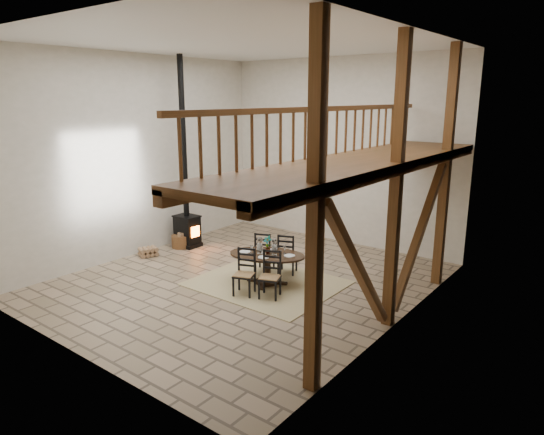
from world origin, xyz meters
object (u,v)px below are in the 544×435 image
Objects in this scene: log_stack at (148,252)px; wood_stove at (186,206)px; dining_table at (267,266)px; log_basket at (181,240)px.

wood_stove is at bearing 83.12° from log_stack.
dining_table reaches higher than log_basket.
dining_table is 0.41× the size of wood_stove.
log_stack is (-0.15, -1.22, -1.01)m from wood_stove.
wood_stove is 9.12× the size of log_stack.
dining_table is 3.60m from log_stack.
log_basket is (-0.05, -0.18, -0.94)m from wood_stove.
wood_stove is (-3.42, 0.85, 0.72)m from dining_table.
dining_table is at bearing -14.21° from wood_stove.
wood_stove is 9.55× the size of log_basket.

